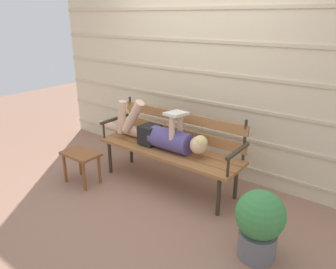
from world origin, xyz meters
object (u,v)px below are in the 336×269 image
(park_bench, at_px, (172,144))
(reclining_person, at_px, (160,134))
(footstool, at_px, (81,159))
(potted_plant, at_px, (259,222))

(park_bench, xyz_separation_m, reclining_person, (-0.11, -0.07, 0.11))
(footstool, height_order, potted_plant, potted_plant)
(footstool, distance_m, potted_plant, 2.17)
(reclining_person, distance_m, footstool, 0.99)
(potted_plant, bearing_deg, park_bench, 155.85)
(reclining_person, distance_m, potted_plant, 1.55)
(footstool, relative_size, potted_plant, 0.74)
(reclining_person, xyz_separation_m, potted_plant, (1.43, -0.52, -0.28))
(footstool, xyz_separation_m, potted_plant, (2.17, 0.06, 0.02))
(park_bench, bearing_deg, footstool, -142.80)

